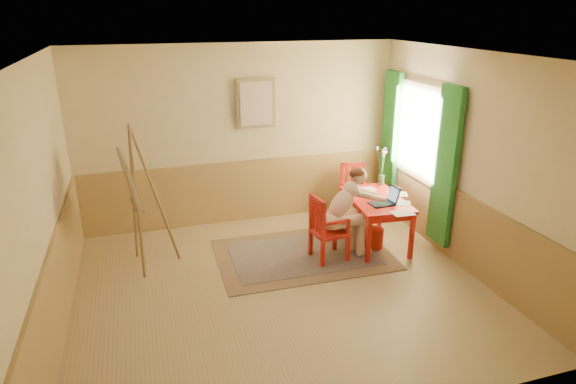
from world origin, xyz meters
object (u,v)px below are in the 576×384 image
object	(u,v)px
chair_back	(353,192)
laptop	(386,200)
chair_left	(326,229)
figure	(347,209)
easel	(133,186)
table	(376,204)

from	to	relation	value
chair_back	laptop	xyz separation A→B (m)	(-0.07, -1.21, 0.32)
chair_left	figure	world-z (taller)	figure
easel	figure	bearing A→B (deg)	-10.68
chair_left	laptop	distance (m)	0.93
chair_left	easel	bearing A→B (deg)	167.18
table	easel	size ratio (longest dim) A/B	0.64
laptop	chair_back	bearing A→B (deg)	86.66
table	chair_back	bearing A→B (deg)	84.74
chair_left	figure	size ratio (longest dim) A/B	0.73
figure	chair_back	bearing A→B (deg)	61.59
chair_back	easel	distance (m)	3.52
figure	laptop	xyz separation A→B (m)	(0.57, -0.02, 0.06)
chair_left	table	bearing A→B (deg)	16.33
figure	easel	size ratio (longest dim) A/B	0.66
figure	laptop	bearing A→B (deg)	-1.64
chair_back	easel	world-z (taller)	easel
chair_back	chair_left	bearing A→B (deg)	-127.66
figure	easel	distance (m)	2.82
table	laptop	world-z (taller)	laptop
table	figure	distance (m)	0.60
figure	easel	bearing A→B (deg)	169.32
figure	laptop	distance (m)	0.58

